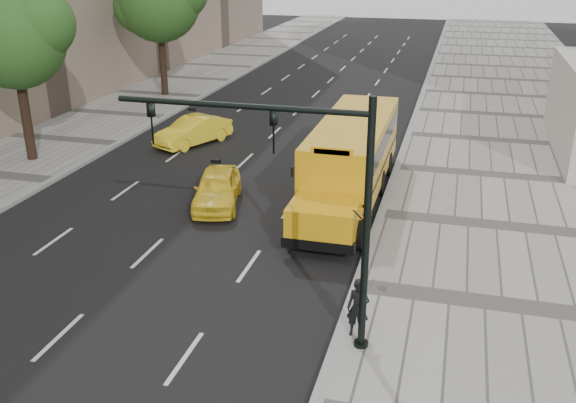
% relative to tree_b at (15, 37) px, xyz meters
% --- Properties ---
extents(ground, '(140.00, 140.00, 0.00)m').
position_rel_tree_b_xyz_m(ground, '(10.42, -2.31, -5.69)').
color(ground, black).
rests_on(ground, ground).
extents(sidewalk_museum, '(12.00, 140.00, 0.15)m').
position_rel_tree_b_xyz_m(sidewalk_museum, '(22.42, -2.31, -5.61)').
color(sidewalk_museum, gray).
rests_on(sidewalk_museum, ground).
extents(curb_museum, '(0.30, 140.00, 0.15)m').
position_rel_tree_b_xyz_m(curb_museum, '(16.42, -2.31, -5.61)').
color(curb_museum, gray).
rests_on(curb_museum, ground).
extents(curb_far, '(0.30, 140.00, 0.15)m').
position_rel_tree_b_xyz_m(curb_far, '(2.42, -2.31, -5.61)').
color(curb_far, gray).
rests_on(curb_far, ground).
extents(tree_b, '(5.02, 4.46, 7.88)m').
position_rel_tree_b_xyz_m(tree_b, '(0.00, 0.00, 0.00)').
color(tree_b, black).
rests_on(tree_b, ground).
extents(school_bus, '(2.96, 11.56, 3.19)m').
position_rel_tree_b_xyz_m(school_bus, '(14.92, -0.31, -3.92)').
color(school_bus, orange).
rests_on(school_bus, ground).
extents(taxi_near, '(2.58, 4.34, 1.38)m').
position_rel_tree_b_xyz_m(taxi_near, '(10.14, -2.79, -5.00)').
color(taxi_near, yellow).
rests_on(taxi_near, ground).
extents(taxi_far, '(3.11, 4.44, 1.39)m').
position_rel_tree_b_xyz_m(taxi_far, '(6.05, 4.58, -4.99)').
color(taxi_far, yellow).
rests_on(taxi_far, ground).
extents(pedestrian, '(0.58, 0.39, 1.57)m').
position_rel_tree_b_xyz_m(pedestrian, '(16.85, -10.46, -4.75)').
color(pedestrian, black).
rests_on(pedestrian, sidewalk_museum).
extents(traffic_signal, '(6.18, 0.36, 6.40)m').
position_rel_tree_b_xyz_m(traffic_signal, '(15.61, -10.88, -1.60)').
color(traffic_signal, black).
rests_on(traffic_signal, ground).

